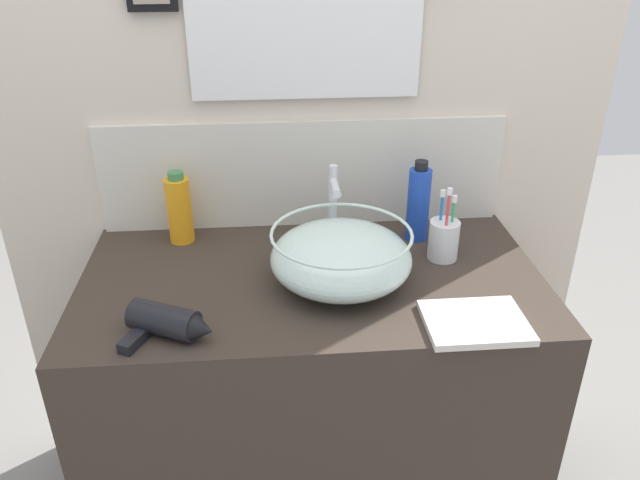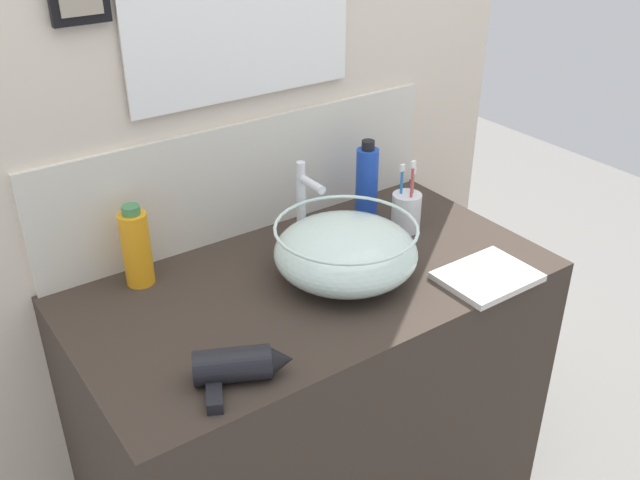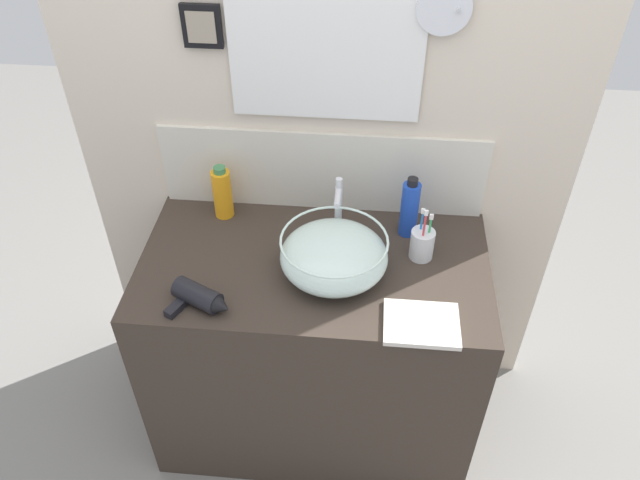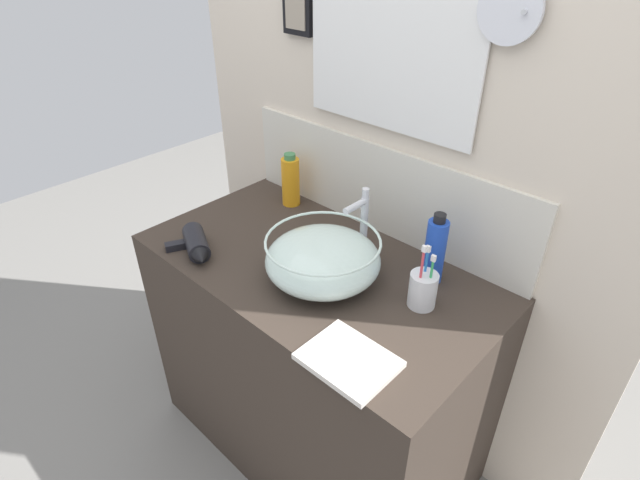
{
  "view_description": "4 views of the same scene",
  "coord_description": "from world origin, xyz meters",
  "px_view_note": "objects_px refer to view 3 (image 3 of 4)",
  "views": [
    {
      "loc": [
        -0.09,
        -1.31,
        1.64
      ],
      "look_at": [
        0.02,
        0.0,
        0.95
      ],
      "focal_mm": 35.0,
      "sensor_mm": 36.0,
      "label": 1
    },
    {
      "loc": [
        -0.8,
        -1.17,
        1.75
      ],
      "look_at": [
        0.02,
        0.0,
        0.95
      ],
      "focal_mm": 40.0,
      "sensor_mm": 36.0,
      "label": 2
    },
    {
      "loc": [
        0.15,
        -1.45,
        2.22
      ],
      "look_at": [
        0.02,
        0.0,
        0.95
      ],
      "focal_mm": 35.0,
      "sensor_mm": 36.0,
      "label": 3
    },
    {
      "loc": [
        0.86,
        -0.89,
        1.75
      ],
      "look_at": [
        0.02,
        0.0,
        0.95
      ],
      "focal_mm": 28.0,
      "sensor_mm": 36.0,
      "label": 4
    }
  ],
  "objects_px": {
    "toothbrush_cup": "(422,244)",
    "spray_bottle": "(410,208)",
    "faucet": "(338,206)",
    "lotion_bottle": "(222,193)",
    "glass_bowl_sink": "(334,256)",
    "hair_drier": "(200,298)",
    "hand_towel": "(421,324)"
  },
  "relations": [
    {
      "from": "toothbrush_cup",
      "to": "spray_bottle",
      "type": "height_order",
      "value": "spray_bottle"
    },
    {
      "from": "faucet",
      "to": "lotion_bottle",
      "type": "height_order",
      "value": "faucet"
    },
    {
      "from": "glass_bowl_sink",
      "to": "lotion_bottle",
      "type": "bearing_deg",
      "value": 147.28
    },
    {
      "from": "hair_drier",
      "to": "lotion_bottle",
      "type": "xyz_separation_m",
      "value": [
        -0.02,
        0.43,
        0.06
      ]
    },
    {
      "from": "spray_bottle",
      "to": "hand_towel",
      "type": "distance_m",
      "value": 0.43
    },
    {
      "from": "hair_drier",
      "to": "toothbrush_cup",
      "type": "xyz_separation_m",
      "value": [
        0.66,
        0.28,
        0.02
      ]
    },
    {
      "from": "lotion_bottle",
      "to": "glass_bowl_sink",
      "type": "bearing_deg",
      "value": -32.72
    },
    {
      "from": "toothbrush_cup",
      "to": "hand_towel",
      "type": "xyz_separation_m",
      "value": [
        -0.01,
        -0.3,
        -0.05
      ]
    },
    {
      "from": "glass_bowl_sink",
      "to": "faucet",
      "type": "distance_m",
      "value": 0.18
    },
    {
      "from": "glass_bowl_sink",
      "to": "faucet",
      "type": "relative_size",
      "value": 1.45
    },
    {
      "from": "glass_bowl_sink",
      "to": "hair_drier",
      "type": "bearing_deg",
      "value": -155.18
    },
    {
      "from": "glass_bowl_sink",
      "to": "spray_bottle",
      "type": "bearing_deg",
      "value": 43.09
    },
    {
      "from": "faucet",
      "to": "hair_drier",
      "type": "relative_size",
      "value": 1.13
    },
    {
      "from": "faucet",
      "to": "hair_drier",
      "type": "height_order",
      "value": "faucet"
    },
    {
      "from": "glass_bowl_sink",
      "to": "hand_towel",
      "type": "distance_m",
      "value": 0.34
    },
    {
      "from": "glass_bowl_sink",
      "to": "toothbrush_cup",
      "type": "xyz_separation_m",
      "value": [
        0.27,
        0.1,
        -0.02
      ]
    },
    {
      "from": "hair_drier",
      "to": "hand_towel",
      "type": "distance_m",
      "value": 0.65
    },
    {
      "from": "spray_bottle",
      "to": "glass_bowl_sink",
      "type": "bearing_deg",
      "value": -136.91
    },
    {
      "from": "faucet",
      "to": "hand_towel",
      "type": "relative_size",
      "value": 1.06
    },
    {
      "from": "lotion_bottle",
      "to": "hair_drier",
      "type": "bearing_deg",
      "value": -87.46
    },
    {
      "from": "glass_bowl_sink",
      "to": "hair_drier",
      "type": "xyz_separation_m",
      "value": [
        -0.38,
        -0.18,
        -0.04
      ]
    },
    {
      "from": "toothbrush_cup",
      "to": "lotion_bottle",
      "type": "xyz_separation_m",
      "value": [
        -0.68,
        0.16,
        0.04
      ]
    },
    {
      "from": "glass_bowl_sink",
      "to": "spray_bottle",
      "type": "xyz_separation_m",
      "value": [
        0.23,
        0.22,
        0.03
      ]
    },
    {
      "from": "glass_bowl_sink",
      "to": "toothbrush_cup",
      "type": "distance_m",
      "value": 0.29
    },
    {
      "from": "faucet",
      "to": "hand_towel",
      "type": "height_order",
      "value": "faucet"
    },
    {
      "from": "glass_bowl_sink",
      "to": "spray_bottle",
      "type": "relative_size",
      "value": 1.5
    },
    {
      "from": "faucet",
      "to": "glass_bowl_sink",
      "type": "bearing_deg",
      "value": -90.0
    },
    {
      "from": "hand_towel",
      "to": "toothbrush_cup",
      "type": "bearing_deg",
      "value": 88.81
    },
    {
      "from": "hand_towel",
      "to": "glass_bowl_sink",
      "type": "bearing_deg",
      "value": 143.72
    },
    {
      "from": "hair_drier",
      "to": "lotion_bottle",
      "type": "bearing_deg",
      "value": 92.54
    },
    {
      "from": "toothbrush_cup",
      "to": "hand_towel",
      "type": "distance_m",
      "value": 0.3
    },
    {
      "from": "hand_towel",
      "to": "spray_bottle",
      "type": "bearing_deg",
      "value": 95.0
    }
  ]
}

